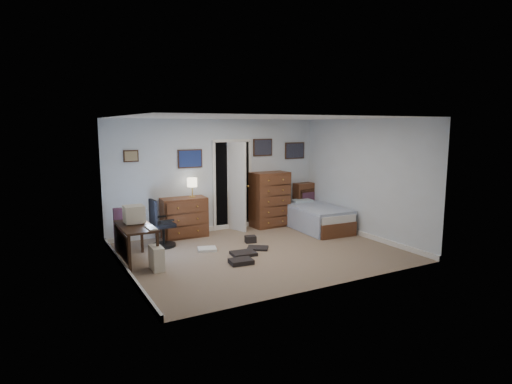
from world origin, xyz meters
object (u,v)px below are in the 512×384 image
Objects in this scene: low_dresser at (184,217)px; office_chair at (161,229)px; computer_desk at (131,234)px; tall_dresser at (270,199)px; bed at (316,217)px.

office_chair is at bearing -138.20° from low_dresser.
computer_desk is 1.89m from low_dresser.
tall_dresser is at bearing 1.71° from low_dresser.
computer_desk is at bearing -139.02° from office_chair.
low_dresser is 2.99m from bed.
office_chair is at bearing -172.71° from tall_dresser.
office_chair reaches higher than bed.
office_chair is 3.55m from bed.
computer_desk reaches higher than bed.
tall_dresser is (2.76, 0.52, 0.27)m from office_chair.
low_dresser is at bearing 42.60° from computer_desk.
computer_desk is 4.30m from bed.
office_chair is at bearing 45.20° from computer_desk.
low_dresser reaches higher than computer_desk.
bed is (2.88, -0.81, -0.15)m from low_dresser.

